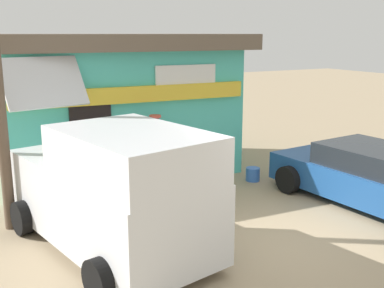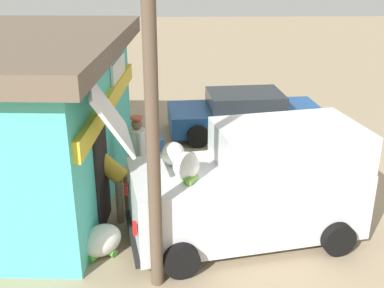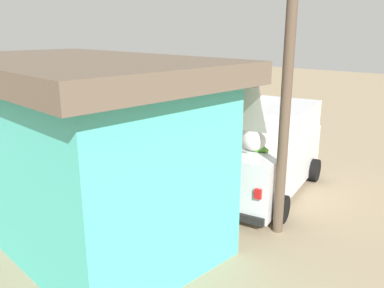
{
  "view_description": "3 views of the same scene",
  "coord_description": "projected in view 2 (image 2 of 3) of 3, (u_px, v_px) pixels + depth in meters",
  "views": [
    {
      "loc": [
        -4.88,
        -5.85,
        3.49
      ],
      "look_at": [
        -0.29,
        2.71,
        1.19
      ],
      "focal_mm": 43.92,
      "sensor_mm": 36.0,
      "label": 1
    },
    {
      "loc": [
        -10.33,
        2.44,
        4.96
      ],
      "look_at": [
        -0.16,
        2.17,
        0.85
      ],
      "focal_mm": 44.61,
      "sensor_mm": 36.0,
      "label": 2
    },
    {
      "loc": [
        -7.57,
        9.42,
        3.95
      ],
      "look_at": [
        -0.73,
        1.78,
        0.99
      ],
      "focal_mm": 37.09,
      "sensor_mm": 36.0,
      "label": 3
    }
  ],
  "objects": [
    {
      "name": "vendor_standing",
      "position": [
        138.0,
        150.0,
        10.24
      ],
      "size": [
        0.55,
        0.43,
        1.76
      ],
      "color": "#4C4C51",
      "rests_on": "ground_plane"
    },
    {
      "name": "delivery_van",
      "position": [
        254.0,
        184.0,
        8.66
      ],
      "size": [
        2.77,
        4.95,
        3.04
      ],
      "color": "silver",
      "rests_on": "ground_plane"
    },
    {
      "name": "parked_sedan",
      "position": [
        244.0,
        114.0,
        13.88
      ],
      "size": [
        2.44,
        4.52,
        1.23
      ],
      "color": "#1E4C8C",
      "rests_on": "ground_plane"
    },
    {
      "name": "ground_plane",
      "position": [
        282.0,
        173.0,
        11.49
      ],
      "size": [
        60.0,
        60.0,
        0.0
      ],
      "primitive_type": "plane",
      "color": "#9E896B"
    },
    {
      "name": "paint_bucket",
      "position": [
        158.0,
        144.0,
        12.81
      ],
      "size": [
        0.34,
        0.34,
        0.32
      ],
      "primitive_type": "cylinder",
      "color": "blue",
      "rests_on": "ground_plane"
    },
    {
      "name": "storefront_bar",
      "position": [
        35.0,
        119.0,
        9.74
      ],
      "size": [
        6.43,
        3.98,
        3.47
      ],
      "color": "#4CC6B7",
      "rests_on": "ground_plane"
    },
    {
      "name": "unloaded_banana_pile",
      "position": [
        102.0,
        241.0,
        8.38
      ],
      "size": [
        0.98,
        0.93,
        0.51
      ],
      "color": "silver",
      "rests_on": "ground_plane"
    },
    {
      "name": "utility_pole",
      "position": [
        152.0,
        123.0,
        6.68
      ],
      "size": [
        0.2,
        0.2,
        5.46
      ],
      "primitive_type": "cylinder",
      "color": "brown",
      "rests_on": "ground_plane"
    },
    {
      "name": "customer_bending",
      "position": [
        112.0,
        176.0,
        9.32
      ],
      "size": [
        0.68,
        0.83,
        1.41
      ],
      "color": "#726047",
      "rests_on": "ground_plane"
    }
  ]
}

